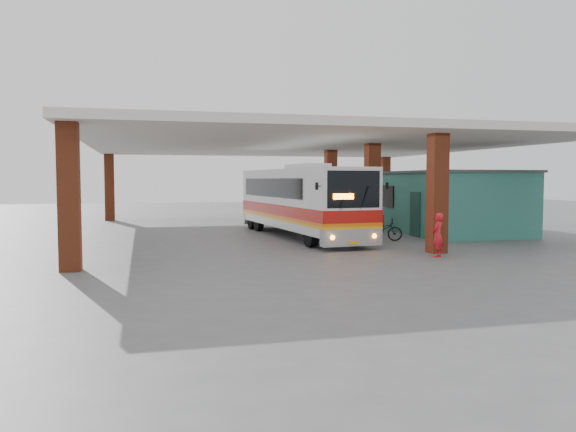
% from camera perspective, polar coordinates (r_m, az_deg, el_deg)
% --- Properties ---
extents(ground, '(90.00, 90.00, 0.00)m').
position_cam_1_polar(ground, '(22.85, 4.51, -3.03)').
color(ground, '#515154').
rests_on(ground, ground).
extents(brick_columns, '(20.10, 21.60, 4.35)m').
position_cam_1_polar(brick_columns, '(27.89, 3.95, 2.68)').
color(brick_columns, '#984021').
rests_on(brick_columns, ground).
extents(canopy_roof, '(21.00, 23.00, 0.30)m').
position_cam_1_polar(canopy_roof, '(29.10, 1.28, 7.31)').
color(canopy_roof, silver).
rests_on(canopy_roof, brick_columns).
extents(shop_building, '(5.20, 8.20, 3.11)m').
position_cam_1_polar(shop_building, '(29.51, 15.82, 1.41)').
color(shop_building, '#307970').
rests_on(shop_building, ground).
extents(coach_bus, '(3.38, 11.75, 3.38)m').
position_cam_1_polar(coach_bus, '(26.24, 1.21, 1.53)').
color(coach_bus, silver).
rests_on(coach_bus, ground).
extents(motorcycle, '(1.97, 1.27, 0.98)m').
position_cam_1_polar(motorcycle, '(24.84, 9.38, -1.39)').
color(motorcycle, black).
rests_on(motorcycle, ground).
extents(pedestrian, '(0.67, 0.64, 1.54)m').
position_cam_1_polar(pedestrian, '(20.04, 14.95, -1.88)').
color(pedestrian, red).
rests_on(pedestrian, ground).
extents(red_chair, '(0.52, 0.52, 0.89)m').
position_cam_1_polar(red_chair, '(29.12, 9.37, -0.79)').
color(red_chair, red).
rests_on(red_chair, ground).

